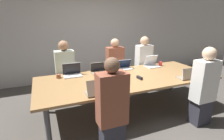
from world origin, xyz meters
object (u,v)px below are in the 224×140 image
object	(u,v)px
cup_far_right	(160,64)
laptop_near_right	(188,76)
person_near_left	(112,109)
laptop_near_left	(98,90)
stapler	(140,78)
person_far_right	(143,64)
person_far_left	(66,73)
laptop_far_right	(152,63)
bottle_near_left	(111,84)
cup_near_right	(197,74)
laptop_far_left	(72,72)
person_near_right	(204,88)
person_far_center	(115,68)
laptop_far_center	(124,66)
cup_far_left	(59,76)
laptop_far_midleft	(99,70)
bottle_far_center	(113,67)

from	to	relation	value
cup_far_right	laptop_near_right	xyz separation A→B (m)	(-0.11, -0.98, 0.02)
person_near_left	cup_far_right	bearing A→B (deg)	-142.85
laptop_near_left	stapler	world-z (taller)	laptop_near_left
person_far_right	laptop_near_left	bearing A→B (deg)	-139.99
person_far_left	cup_far_right	bearing A→B (deg)	-10.84
laptop_far_right	laptop_near_left	bearing A→B (deg)	-148.38
bottle_near_left	person_near_left	bearing A→B (deg)	-110.59
cup_near_right	laptop_far_left	bearing A→B (deg)	156.26
person_near_right	bottle_near_left	bearing A→B (deg)	-16.45
person_far_center	laptop_far_left	bearing A→B (deg)	-160.53
laptop_far_center	laptop_near_right	bearing A→B (deg)	-51.64
laptop_near_right	person_far_center	bearing A→B (deg)	-57.55
person_far_center	laptop_near_right	size ratio (longest dim) A/B	3.95
person_far_right	stapler	bearing A→B (deg)	-125.44
person_far_right	cup_far_right	bearing A→B (deg)	-66.46
person_far_left	stapler	world-z (taller)	person_far_left
cup_far_right	laptop_far_center	distance (m)	0.95
person_far_right	laptop_far_left	bearing A→B (deg)	-168.54
person_near_left	cup_far_left	size ratio (longest dim) A/B	15.93
person_far_right	cup_far_left	xyz separation A→B (m)	(-2.19, -0.44, 0.08)
laptop_far_left	person_near_right	bearing A→B (deg)	-35.27
cup_far_left	laptop_near_left	bearing A→B (deg)	-65.12
person_far_center	laptop_far_midleft	distance (m)	0.67
person_near_right	laptop_far_left	size ratio (longest dim) A/B	3.87
laptop_far_center	cup_near_right	bearing A→B (deg)	-42.88
bottle_far_center	cup_far_left	xyz separation A→B (m)	(-1.13, 0.01, -0.06)
cup_near_right	person_near_right	bearing A→B (deg)	-122.95
laptop_far_right	laptop_near_left	xyz separation A→B (m)	(-1.68, -1.04, -0.01)
laptop_far_center	bottle_near_left	bearing A→B (deg)	-125.72
laptop_near_right	person_far_left	world-z (taller)	person_far_left
laptop_far_midleft	person_far_left	bearing A→B (deg)	150.37
person_near_left	laptop_far_midleft	distance (m)	1.48
person_far_right	person_far_left	bearing A→B (deg)	-179.39
laptop_near_right	cup_far_left	xyz separation A→B (m)	(-2.27, 0.98, -0.03)
laptop_far_right	laptop_far_midleft	bearing A→B (deg)	179.43
cup_far_left	laptop_far_left	bearing A→B (deg)	10.24
laptop_near_right	person_near_right	size ratio (longest dim) A/B	0.25
cup_far_right	stapler	bearing A→B (deg)	-146.41
person_far_right	bottle_near_left	size ratio (longest dim) A/B	6.12
person_near_left	laptop_far_midleft	xyz separation A→B (m)	(0.30, 1.44, 0.12)
laptop_far_right	person_far_left	bearing A→B (deg)	168.83
laptop_far_midleft	laptop_far_right	bearing A→B (deg)	-0.57
person_far_right	person_near_left	size ratio (longest dim) A/B	1.01
laptop_near_left	person_far_left	bearing A→B (deg)	-78.77
cup_near_right	laptop_near_left	distance (m)	2.07
laptop_far_right	cup_far_left	size ratio (longest dim) A/B	3.76
person_near_left	laptop_near_left	bearing A→B (deg)	-79.17
person_far_center	laptop_near_left	world-z (taller)	person_far_center
bottle_far_center	person_near_right	xyz separation A→B (m)	(1.14, -1.35, -0.14)
person_near_left	laptop_far_left	bearing A→B (deg)	-79.41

